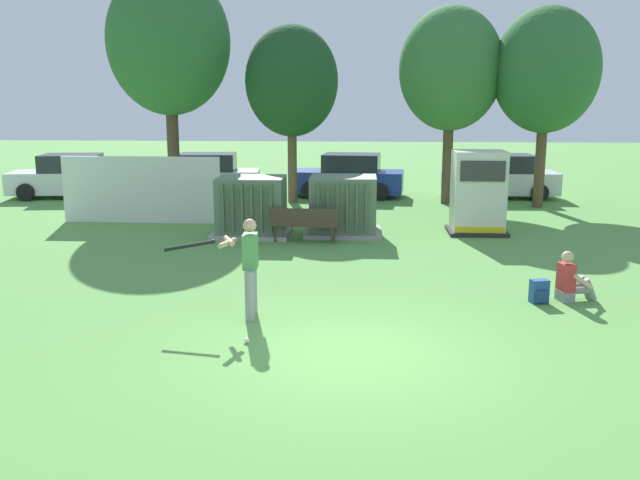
{
  "coord_description": "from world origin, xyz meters",
  "views": [
    {
      "loc": [
        0.11,
        -9.8,
        3.8
      ],
      "look_at": [
        -0.72,
        3.5,
        1.0
      ],
      "focal_mm": 38.82,
      "sensor_mm": 36.0,
      "label": 1
    }
  ],
  "objects_px": {
    "transformer_west": "(252,207)",
    "batter": "(247,263)",
    "parked_car_left_of_center": "(205,176)",
    "parked_car_rightmost": "(500,178)",
    "seated_spectator": "(571,281)",
    "transformer_mid_west": "(343,206)",
    "backpack": "(539,292)",
    "parked_car_right_of_center": "(348,177)",
    "parked_car_leftmost": "(69,177)",
    "generator_enclosure": "(478,193)",
    "park_bench": "(304,222)",
    "sports_ball": "(247,340)"
  },
  "relations": [
    {
      "from": "transformer_west",
      "to": "batter",
      "type": "xyz_separation_m",
      "value": [
        1.07,
        -7.12,
        0.19
      ]
    },
    {
      "from": "transformer_west",
      "to": "parked_car_left_of_center",
      "type": "bearing_deg",
      "value": 111.87
    },
    {
      "from": "parked_car_rightmost",
      "to": "seated_spectator",
      "type": "bearing_deg",
      "value": -95.2
    },
    {
      "from": "transformer_mid_west",
      "to": "seated_spectator",
      "type": "relative_size",
      "value": 2.18
    },
    {
      "from": "backpack",
      "to": "parked_car_right_of_center",
      "type": "xyz_separation_m",
      "value": [
        -3.87,
        13.59,
        0.54
      ]
    },
    {
      "from": "backpack",
      "to": "parked_car_left_of_center",
      "type": "height_order",
      "value": "parked_car_left_of_center"
    },
    {
      "from": "parked_car_leftmost",
      "to": "seated_spectator",
      "type": "bearing_deg",
      "value": -39.9
    },
    {
      "from": "generator_enclosure",
      "to": "parked_car_right_of_center",
      "type": "relative_size",
      "value": 0.53
    },
    {
      "from": "backpack",
      "to": "transformer_west",
      "type": "bearing_deg",
      "value": 136.86
    },
    {
      "from": "park_bench",
      "to": "parked_car_leftmost",
      "type": "xyz_separation_m",
      "value": [
        -9.55,
        7.62,
        0.22
      ]
    },
    {
      "from": "parked_car_rightmost",
      "to": "batter",
      "type": "bearing_deg",
      "value": -115.71
    },
    {
      "from": "generator_enclosure",
      "to": "park_bench",
      "type": "relative_size",
      "value": 1.26
    },
    {
      "from": "transformer_west",
      "to": "park_bench",
      "type": "bearing_deg",
      "value": -29.14
    },
    {
      "from": "sports_ball",
      "to": "parked_car_leftmost",
      "type": "bearing_deg",
      "value": 121.46
    },
    {
      "from": "transformer_mid_west",
      "to": "seated_spectator",
      "type": "distance_m",
      "value": 7.53
    },
    {
      "from": "batter",
      "to": "transformer_mid_west",
      "type": "bearing_deg",
      "value": 79.01
    },
    {
      "from": "transformer_mid_west",
      "to": "parked_car_leftmost",
      "type": "relative_size",
      "value": 0.48
    },
    {
      "from": "transformer_west",
      "to": "transformer_mid_west",
      "type": "bearing_deg",
      "value": 6.48
    },
    {
      "from": "backpack",
      "to": "parked_car_right_of_center",
      "type": "bearing_deg",
      "value": 105.88
    },
    {
      "from": "sports_ball",
      "to": "parked_car_right_of_center",
      "type": "xyz_separation_m",
      "value": [
        1.23,
        16.06,
        0.71
      ]
    },
    {
      "from": "parked_car_right_of_center",
      "to": "parked_car_leftmost",
      "type": "bearing_deg",
      "value": -175.28
    },
    {
      "from": "parked_car_rightmost",
      "to": "parked_car_right_of_center",
      "type": "bearing_deg",
      "value": -179.74
    },
    {
      "from": "backpack",
      "to": "parked_car_left_of_center",
      "type": "relative_size",
      "value": 0.1
    },
    {
      "from": "transformer_mid_west",
      "to": "seated_spectator",
      "type": "height_order",
      "value": "transformer_mid_west"
    },
    {
      "from": "transformer_west",
      "to": "park_bench",
      "type": "height_order",
      "value": "transformer_west"
    },
    {
      "from": "transformer_west",
      "to": "batter",
      "type": "bearing_deg",
      "value": -81.45
    },
    {
      "from": "parked_car_left_of_center",
      "to": "park_bench",
      "type": "bearing_deg",
      "value": -61.5
    },
    {
      "from": "generator_enclosure",
      "to": "parked_car_left_of_center",
      "type": "height_order",
      "value": "generator_enclosure"
    },
    {
      "from": "park_bench",
      "to": "parked_car_rightmost",
      "type": "height_order",
      "value": "parked_car_rightmost"
    },
    {
      "from": "generator_enclosure",
      "to": "parked_car_leftmost",
      "type": "height_order",
      "value": "generator_enclosure"
    },
    {
      "from": "transformer_mid_west",
      "to": "backpack",
      "type": "xyz_separation_m",
      "value": [
        3.84,
        -6.24,
        -0.57
      ]
    },
    {
      "from": "generator_enclosure",
      "to": "sports_ball",
      "type": "relative_size",
      "value": 25.56
    },
    {
      "from": "batter",
      "to": "parked_car_rightmost",
      "type": "relative_size",
      "value": 0.41
    },
    {
      "from": "parked_car_left_of_center",
      "to": "sports_ball",
      "type": "bearing_deg",
      "value": -75.0
    },
    {
      "from": "seated_spectator",
      "to": "parked_car_leftmost",
      "type": "distance_m",
      "value": 19.56
    },
    {
      "from": "parked_car_leftmost",
      "to": "parked_car_right_of_center",
      "type": "xyz_separation_m",
      "value": [
        10.52,
        0.87,
        0.0
      ]
    },
    {
      "from": "batter",
      "to": "parked_car_left_of_center",
      "type": "distance_m",
      "value": 15.15
    },
    {
      "from": "seated_spectator",
      "to": "backpack",
      "type": "xyz_separation_m",
      "value": [
        -0.61,
        -0.18,
        -0.16
      ]
    },
    {
      "from": "transformer_west",
      "to": "sports_ball",
      "type": "xyz_separation_m",
      "value": [
        1.26,
        -8.42,
        -0.74
      ]
    },
    {
      "from": "parked_car_right_of_center",
      "to": "backpack",
      "type": "bearing_deg",
      "value": -74.12
    },
    {
      "from": "park_bench",
      "to": "transformer_mid_west",
      "type": "bearing_deg",
      "value": 48.82
    },
    {
      "from": "park_bench",
      "to": "batter",
      "type": "bearing_deg",
      "value": -94.08
    },
    {
      "from": "park_bench",
      "to": "sports_ball",
      "type": "relative_size",
      "value": 20.27
    },
    {
      "from": "seated_spectator",
      "to": "transformer_west",
      "type": "bearing_deg",
      "value": 140.35
    },
    {
      "from": "batter",
      "to": "parked_car_right_of_center",
      "type": "height_order",
      "value": "batter"
    },
    {
      "from": "transformer_west",
      "to": "batter",
      "type": "height_order",
      "value": "batter"
    },
    {
      "from": "parked_car_leftmost",
      "to": "parked_car_rightmost",
      "type": "relative_size",
      "value": 1.04
    },
    {
      "from": "seated_spectator",
      "to": "parked_car_left_of_center",
      "type": "distance_m",
      "value": 16.58
    },
    {
      "from": "transformer_west",
      "to": "park_bench",
      "type": "distance_m",
      "value": 1.76
    },
    {
      "from": "seated_spectator",
      "to": "backpack",
      "type": "relative_size",
      "value": 2.19
    }
  ]
}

